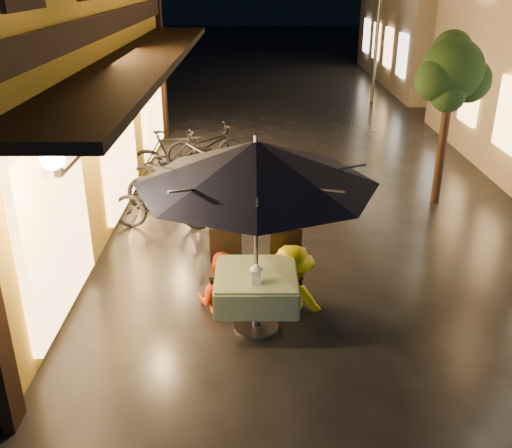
{
  "coord_description": "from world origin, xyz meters",
  "views": [
    {
      "loc": [
        -1.09,
        -5.7,
        4.05
      ],
      "look_at": [
        -1.06,
        0.88,
        1.15
      ],
      "focal_mm": 40.0,
      "sensor_mm": 36.0,
      "label": 1
    }
  ],
  "objects_px": {
    "patio_umbrella": "(256,163)",
    "table_lantern": "(256,273)",
    "person_orange": "(221,254)",
    "cafe_table": "(256,287)",
    "person_yellow": "(293,248)",
    "bicycle_0": "(163,203)"
  },
  "relations": [
    {
      "from": "patio_umbrella",
      "to": "table_lantern",
      "type": "relative_size",
      "value": 11.02
    },
    {
      "from": "person_orange",
      "to": "cafe_table",
      "type": "bearing_deg",
      "value": 146.85
    },
    {
      "from": "cafe_table",
      "to": "person_orange",
      "type": "xyz_separation_m",
      "value": [
        -0.45,
        0.55,
        0.16
      ]
    },
    {
      "from": "person_orange",
      "to": "person_yellow",
      "type": "height_order",
      "value": "person_yellow"
    },
    {
      "from": "person_yellow",
      "to": "bicycle_0",
      "type": "bearing_deg",
      "value": -33.92
    },
    {
      "from": "person_orange",
      "to": "bicycle_0",
      "type": "relative_size",
      "value": 0.84
    },
    {
      "from": "patio_umbrella",
      "to": "bicycle_0",
      "type": "xyz_separation_m",
      "value": [
        -1.57,
        3.05,
        -1.68
      ]
    },
    {
      "from": "patio_umbrella",
      "to": "person_orange",
      "type": "relative_size",
      "value": 1.84
    },
    {
      "from": "patio_umbrella",
      "to": "bicycle_0",
      "type": "distance_m",
      "value": 3.82
    },
    {
      "from": "patio_umbrella",
      "to": "table_lantern",
      "type": "bearing_deg",
      "value": -90.0
    },
    {
      "from": "patio_umbrella",
      "to": "person_yellow",
      "type": "xyz_separation_m",
      "value": [
        0.47,
        0.57,
        -1.33
      ]
    },
    {
      "from": "patio_umbrella",
      "to": "bicycle_0",
      "type": "height_order",
      "value": "patio_umbrella"
    },
    {
      "from": "table_lantern",
      "to": "bicycle_0",
      "type": "xyz_separation_m",
      "value": [
        -1.57,
        3.3,
        -0.45
      ]
    },
    {
      "from": "person_orange",
      "to": "person_yellow",
      "type": "distance_m",
      "value": 0.92
    },
    {
      "from": "table_lantern",
      "to": "patio_umbrella",
      "type": "bearing_deg",
      "value": 90.0
    },
    {
      "from": "person_yellow",
      "to": "patio_umbrella",
      "type": "bearing_deg",
      "value": 67.32
    },
    {
      "from": "bicycle_0",
      "to": "table_lantern",
      "type": "bearing_deg",
      "value": -150.52
    },
    {
      "from": "cafe_table",
      "to": "person_yellow",
      "type": "bearing_deg",
      "value": 50.66
    },
    {
      "from": "bicycle_0",
      "to": "patio_umbrella",
      "type": "bearing_deg",
      "value": -148.74
    },
    {
      "from": "person_yellow",
      "to": "bicycle_0",
      "type": "relative_size",
      "value": 0.92
    },
    {
      "from": "patio_umbrella",
      "to": "bicycle_0",
      "type": "relative_size",
      "value": 1.55
    },
    {
      "from": "cafe_table",
      "to": "patio_umbrella",
      "type": "height_order",
      "value": "patio_umbrella"
    }
  ]
}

